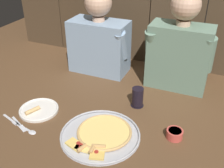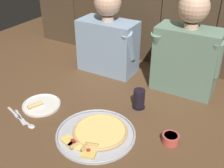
{
  "view_description": "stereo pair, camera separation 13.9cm",
  "coord_description": "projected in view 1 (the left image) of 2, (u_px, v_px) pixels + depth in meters",
  "views": [
    {
      "loc": [
        0.48,
        -1.0,
        0.88
      ],
      "look_at": [
        0.01,
        0.1,
        0.18
      ],
      "focal_mm": 43.07,
      "sensor_mm": 36.0,
      "label": 1
    },
    {
      "loc": [
        0.6,
        -0.94,
        0.88
      ],
      "look_at": [
        0.01,
        0.1,
        0.18
      ],
      "focal_mm": 43.07,
      "sensor_mm": 36.0,
      "label": 2
    }
  ],
  "objects": [
    {
      "name": "dinner_plate",
      "position": [
        39.0,
        110.0,
        1.48
      ],
      "size": [
        0.22,
        0.22,
        0.03
      ],
      "color": "white",
      "rests_on": "ground"
    },
    {
      "name": "pizza_tray",
      "position": [
        101.0,
        134.0,
        1.31
      ],
      "size": [
        0.39,
        0.39,
        0.03
      ],
      "color": "#B2B2B7",
      "rests_on": "ground"
    },
    {
      "name": "ground_plane",
      "position": [
        103.0,
        122.0,
        1.4
      ],
      "size": [
        3.2,
        3.2,
        0.0
      ],
      "primitive_type": "plane",
      "color": "brown"
    },
    {
      "name": "drinking_glass",
      "position": [
        138.0,
        97.0,
        1.51
      ],
      "size": [
        0.08,
        0.08,
        0.11
      ],
      "color": "black",
      "rests_on": "ground"
    },
    {
      "name": "table_fork",
      "position": [
        11.0,
        120.0,
        1.42
      ],
      "size": [
        0.13,
        0.05,
        0.01
      ],
      "color": "silver",
      "rests_on": "ground"
    },
    {
      "name": "dipping_bowl",
      "position": [
        175.0,
        134.0,
        1.29
      ],
      "size": [
        0.08,
        0.08,
        0.04
      ],
      "color": "#CC4C42",
      "rests_on": "ground"
    },
    {
      "name": "diner_right",
      "position": [
        180.0,
        45.0,
        1.59
      ],
      "size": [
        0.4,
        0.2,
        0.6
      ],
      "color": "slate",
      "rests_on": "ground"
    },
    {
      "name": "table_knife",
      "position": [
        19.0,
        124.0,
        1.39
      ],
      "size": [
        0.15,
        0.08,
        0.01
      ],
      "color": "silver",
      "rests_on": "ground"
    },
    {
      "name": "diner_left",
      "position": [
        99.0,
        36.0,
        1.79
      ],
      "size": [
        0.43,
        0.21,
        0.57
      ],
      "color": "#849EB7",
      "rests_on": "ground"
    },
    {
      "name": "table_spoon",
      "position": [
        29.0,
        130.0,
        1.34
      ],
      "size": [
        0.14,
        0.04,
        0.01
      ],
      "color": "silver",
      "rests_on": "ground"
    }
  ]
}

